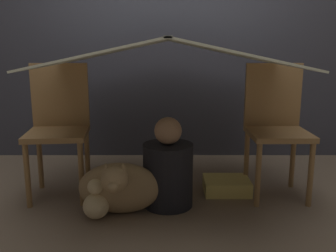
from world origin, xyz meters
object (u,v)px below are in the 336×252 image
chair_right (276,123)px  person_front (167,170)px  dog (119,187)px  chair_left (59,123)px

chair_right → person_front: chair_right is taller
chair_right → dog: bearing=-161.6°
chair_right → person_front: bearing=-164.3°
person_front → dog: 0.34m
person_front → dog: size_ratio=1.15×
chair_left → person_front: 0.83m
person_front → dog: bearing=-154.3°
dog → chair_right: bearing=19.2°
chair_right → person_front: size_ratio=1.54×
dog → person_front: bearing=25.7°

